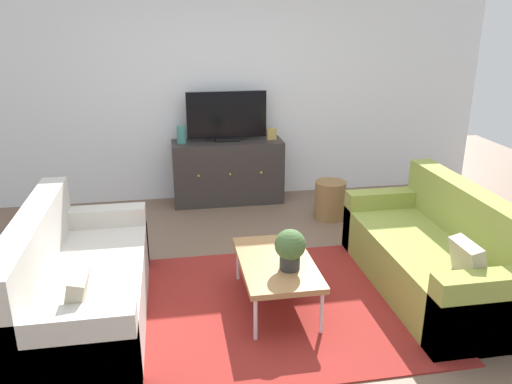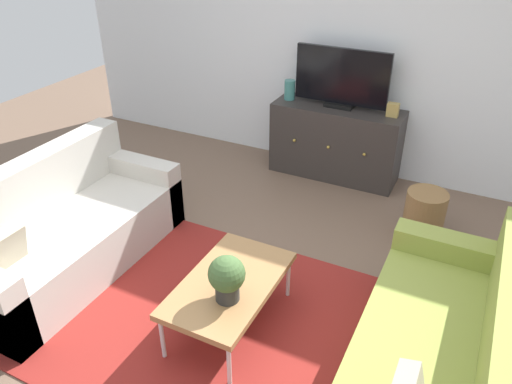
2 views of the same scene
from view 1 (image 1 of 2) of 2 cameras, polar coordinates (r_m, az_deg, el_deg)
ground_plane at (r=4.22m, az=0.95°, el=-11.62°), size 10.00×10.00×0.00m
wall_back at (r=6.19m, az=-3.47°, el=11.73°), size 6.40×0.12×2.70m
area_rug at (r=4.09m, az=1.35°, el=-12.62°), size 2.50×1.90×0.01m
couch_left_side at (r=4.00m, az=-19.72°, el=-10.03°), size 0.84×1.83×0.85m
couch_right_side at (r=4.46m, az=19.80°, el=-6.86°), size 0.84×1.83×0.85m
coffee_table at (r=3.95m, az=2.28°, el=-8.07°), size 0.55×0.95×0.38m
potted_plant at (r=3.75m, az=3.83°, el=-6.22°), size 0.23×0.23×0.31m
tv_console at (r=6.13m, az=-3.16°, el=2.29°), size 1.30×0.47×0.75m
flat_screen_tv at (r=5.99m, az=-3.30°, el=8.41°), size 0.93×0.16×0.58m
glass_vase at (r=5.97m, az=-8.33°, el=6.37°), size 0.11×0.11×0.20m
mantel_clock at (r=6.09m, az=1.74°, el=6.49°), size 0.11×0.07×0.13m
wicker_basket at (r=5.72m, az=8.26°, el=-0.88°), size 0.34×0.34×0.42m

